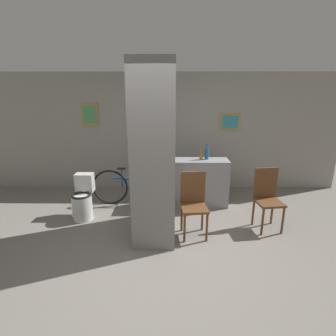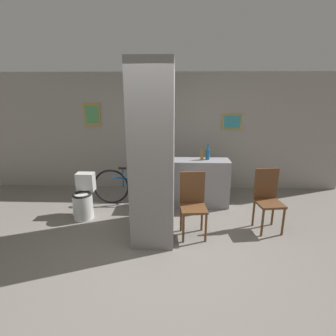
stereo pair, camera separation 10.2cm
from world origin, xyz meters
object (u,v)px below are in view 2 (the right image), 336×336
Objects in this scene: bicycle at (136,186)px; toilet at (84,199)px; bottle_tall at (208,154)px; chair_by_doorway at (268,197)px; chair_near_pillar at (193,202)px.

toilet is at bearing -144.44° from bicycle.
bicycle is at bearing -178.11° from bottle_tall.
chair_by_doorway reaches higher than bicycle.
chair_by_doorway is at bearing -21.81° from bicycle.
chair_by_doorway is 1.39m from bottle_tall.
chair_near_pillar is at bearing -46.84° from bicycle.
bicycle is at bearing 150.70° from chair_by_doorway.
chair_near_pillar reaches higher than toilet.
chair_near_pillar is 0.59× the size of bicycle.
bottle_tall is at bearing 124.95° from chair_by_doorway.
bicycle is (0.85, 0.61, 0.04)m from toilet.
bottle_tall is (1.41, 0.05, 0.67)m from bicycle.
toilet reaches higher than bicycle.
chair_near_pillar is at bearing -15.52° from toilet.
chair_by_doorway is (1.22, 0.22, 0.00)m from chair_near_pillar.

